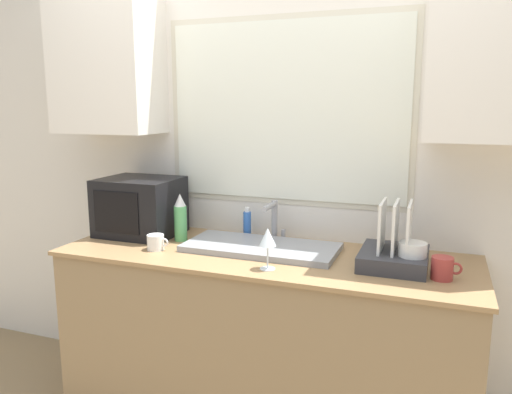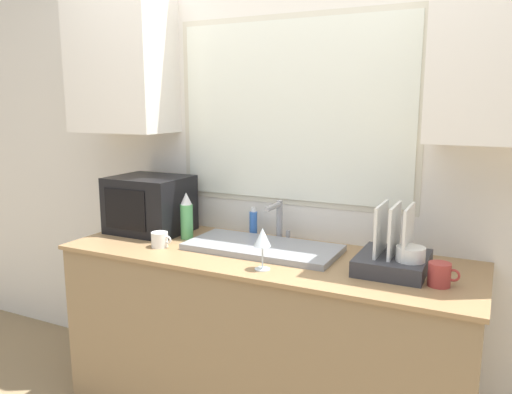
% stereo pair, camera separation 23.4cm
% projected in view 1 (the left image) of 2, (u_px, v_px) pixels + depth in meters
% --- Properties ---
extents(countertop, '(2.00, 0.69, 0.89)m').
position_uv_depth(countertop, '(264.00, 338.00, 2.50)').
color(countertop, '#8C7251').
rests_on(countertop, ground_plane).
extents(wall_back, '(6.00, 0.38, 2.60)m').
position_uv_depth(wall_back, '(284.00, 139.00, 2.61)').
color(wall_back, silver).
rests_on(wall_back, ground_plane).
extents(sink_basin, '(0.75, 0.35, 0.03)m').
position_uv_depth(sink_basin, '(261.00, 247.00, 2.46)').
color(sink_basin, gray).
rests_on(sink_basin, countertop).
extents(faucet, '(0.08, 0.18, 0.21)m').
position_uv_depth(faucet, '(274.00, 217.00, 2.60)').
color(faucet, '#99999E').
rests_on(faucet, countertop).
extents(microwave, '(0.42, 0.35, 0.31)m').
position_uv_depth(microwave, '(140.00, 206.00, 2.73)').
color(microwave, black).
rests_on(microwave, countertop).
extents(dish_rack, '(0.29, 0.34, 0.29)m').
position_uv_depth(dish_rack, '(396.00, 252.00, 2.20)').
color(dish_rack, '#333338').
rests_on(dish_rack, countertop).
extents(spray_bottle, '(0.07, 0.07, 0.25)m').
position_uv_depth(spray_bottle, '(180.00, 218.00, 2.61)').
color(spray_bottle, '#59B266').
rests_on(spray_bottle, countertop).
extents(soap_bottle, '(0.04, 0.04, 0.16)m').
position_uv_depth(soap_bottle, '(247.00, 224.00, 2.70)').
color(soap_bottle, blue).
rests_on(soap_bottle, countertop).
extents(mug_near_sink, '(0.11, 0.08, 0.08)m').
position_uv_depth(mug_near_sink, '(156.00, 242.00, 2.46)').
color(mug_near_sink, white).
rests_on(mug_near_sink, countertop).
extents(wine_glass, '(0.08, 0.08, 0.19)m').
position_uv_depth(wine_glass, '(268.00, 238.00, 2.15)').
color(wine_glass, silver).
rests_on(wine_glass, countertop).
extents(mug_by_rack, '(0.12, 0.09, 0.09)m').
position_uv_depth(mug_by_rack, '(443.00, 268.00, 2.04)').
color(mug_by_rack, '#A53833').
rests_on(mug_by_rack, countertop).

